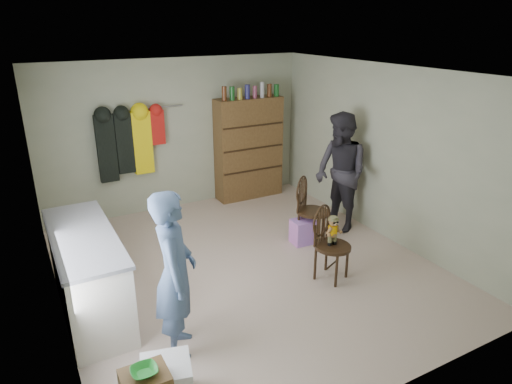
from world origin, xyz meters
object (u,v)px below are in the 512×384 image
chair_front (330,238)px  chair_far (309,207)px  counter (88,273)px  dresser (249,148)px

chair_front → chair_far: chair_far is taller
counter → chair_front: chair_front is taller
chair_far → dresser: bearing=51.2°
chair_front → dresser: 3.06m
counter → chair_front: (2.74, -0.70, 0.08)m
chair_far → dresser: dresser is taller
chair_front → dresser: (0.46, 3.00, 0.36)m
chair_front → dresser: bearing=56.9°
chair_far → dresser: 2.04m
chair_front → counter: bearing=141.3°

